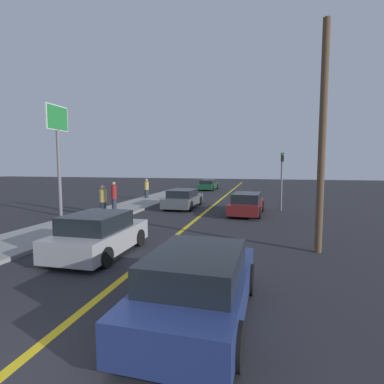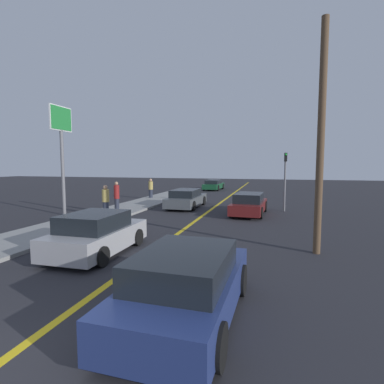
{
  "view_description": "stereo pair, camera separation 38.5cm",
  "coord_description": "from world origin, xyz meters",
  "views": [
    {
      "loc": [
        3.59,
        -3.03,
        3.02
      ],
      "look_at": [
        0.44,
        10.08,
        1.78
      ],
      "focal_mm": 28.0,
      "sensor_mm": 36.0,
      "label": 1
    },
    {
      "loc": [
        3.96,
        -2.93,
        3.02
      ],
      "look_at": [
        0.44,
        10.08,
        1.78
      ],
      "focal_mm": 28.0,
      "sensor_mm": 36.0,
      "label": 2
    }
  ],
  "objects": [
    {
      "name": "car_near_right_lane",
      "position": [
        2.39,
        2.48,
        0.68
      ],
      "size": [
        2.06,
        4.3,
        1.4
      ],
      "rotation": [
        0.0,
        0.0,
        -0.03
      ],
      "color": "navy",
      "rests_on": "ground_plane"
    },
    {
      "name": "road_center_line",
      "position": [
        0.0,
        18.0,
        0.0
      ],
      "size": [
        0.2,
        60.0,
        0.01
      ],
      "color": "gold",
      "rests_on": "ground_plane"
    },
    {
      "name": "roadside_sign",
      "position": [
        -8.06,
        12.17,
        4.76
      ],
      "size": [
        0.2,
        1.83,
        6.4
      ],
      "color": "slate",
      "rests_on": "ground_plane"
    },
    {
      "name": "car_oncoming_far",
      "position": [
        -2.85,
        32.02,
        0.59
      ],
      "size": [
        1.97,
        4.59,
        1.2
      ],
      "rotation": [
        0.0,
        0.0,
        -0.03
      ],
      "color": "#144728",
      "rests_on": "ground_plane"
    },
    {
      "name": "traffic_light",
      "position": [
        4.71,
        17.1,
        2.33
      ],
      "size": [
        0.18,
        0.4,
        3.76
      ],
      "color": "slate",
      "rests_on": "ground_plane"
    },
    {
      "name": "car_parked_left_lot",
      "position": [
        -1.88,
        17.11,
        0.63
      ],
      "size": [
        1.98,
        4.78,
        1.29
      ],
      "rotation": [
        0.0,
        0.0,
        -0.0
      ],
      "color": "#4C5156",
      "rests_on": "ground_plane"
    },
    {
      "name": "pedestrian_near_curb",
      "position": [
        -5.4,
        12.4,
        0.98
      ],
      "size": [
        0.4,
        0.4,
        1.7
      ],
      "color": "#282D3D",
      "rests_on": "sidewalk_left"
    },
    {
      "name": "car_ahead_center",
      "position": [
        -1.76,
        5.84,
        0.67
      ],
      "size": [
        2.0,
        3.93,
        1.41
      ],
      "rotation": [
        0.0,
        0.0,
        0.0
      ],
      "color": "#9E9EA3",
      "rests_on": "ground_plane"
    },
    {
      "name": "pedestrian_mid_group",
      "position": [
        -5.14,
        13.22,
        1.07
      ],
      "size": [
        0.32,
        0.32,
        1.85
      ],
      "color": "#282D3D",
      "rests_on": "sidewalk_left"
    },
    {
      "name": "utility_pole",
      "position": [
        5.45,
        7.79,
        3.86
      ],
      "size": [
        0.24,
        0.24,
        7.73
      ],
      "color": "brown",
      "rests_on": "ground_plane"
    },
    {
      "name": "pedestrian_far_standing",
      "position": [
        -6.31,
        21.18,
        0.96
      ],
      "size": [
        0.39,
        0.39,
        1.66
      ],
      "color": "#282D3D",
      "rests_on": "sidewalk_left"
    },
    {
      "name": "car_far_distant",
      "position": [
        2.6,
        15.26,
        0.63
      ],
      "size": [
        2.08,
        4.52,
        1.31
      ],
      "rotation": [
        0.0,
        0.0,
        -0.06
      ],
      "color": "maroon",
      "rests_on": "ground_plane"
    },
    {
      "name": "sidewalk_left",
      "position": [
        -5.52,
        15.29,
        0.07
      ],
      "size": [
        2.92,
        30.59,
        0.14
      ],
      "color": "gray",
      "rests_on": "ground_plane"
    }
  ]
}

